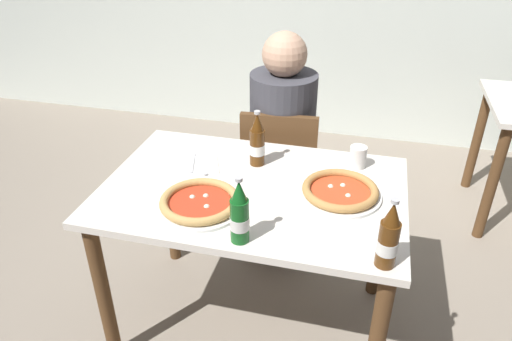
{
  "coord_description": "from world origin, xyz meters",
  "views": [
    {
      "loc": [
        0.41,
        -1.56,
        1.77
      ],
      "look_at": [
        0.0,
        0.05,
        0.8
      ],
      "focal_mm": 33.51,
      "sensor_mm": 36.0,
      "label": 1
    }
  ],
  "objects_px": {
    "pizza_margherita_near": "(200,202)",
    "beer_bottle_right": "(240,215)",
    "paper_cup": "(358,157)",
    "napkin_with_cutlery": "(197,164)",
    "chair_behind_table": "(280,171)",
    "diner_seated": "(282,149)",
    "pizza_marinara_far": "(340,191)",
    "beer_bottle_left": "(257,142)",
    "dining_table_main": "(253,211)",
    "beer_bottle_center": "(389,238)"
  },
  "relations": [
    {
      "from": "dining_table_main",
      "to": "beer_bottle_left",
      "type": "xyz_separation_m",
      "value": [
        -0.03,
        0.19,
        0.22
      ]
    },
    {
      "from": "beer_bottle_left",
      "to": "paper_cup",
      "type": "bearing_deg",
      "value": 10.86
    },
    {
      "from": "beer_bottle_right",
      "to": "chair_behind_table",
      "type": "bearing_deg",
      "value": 92.95
    },
    {
      "from": "diner_seated",
      "to": "pizza_marinara_far",
      "type": "relative_size",
      "value": 3.77
    },
    {
      "from": "beer_bottle_right",
      "to": "paper_cup",
      "type": "xyz_separation_m",
      "value": [
        0.35,
        0.61,
        -0.06
      ]
    },
    {
      "from": "dining_table_main",
      "to": "paper_cup",
      "type": "distance_m",
      "value": 0.5
    },
    {
      "from": "diner_seated",
      "to": "beer_bottle_center",
      "type": "xyz_separation_m",
      "value": [
        0.53,
        -1.0,
        0.27
      ]
    },
    {
      "from": "pizza_margherita_near",
      "to": "beer_bottle_right",
      "type": "height_order",
      "value": "beer_bottle_right"
    },
    {
      "from": "chair_behind_table",
      "to": "pizza_marinara_far",
      "type": "xyz_separation_m",
      "value": [
        0.35,
        -0.59,
        0.29
      ]
    },
    {
      "from": "chair_behind_table",
      "to": "beer_bottle_right",
      "type": "relative_size",
      "value": 3.44
    },
    {
      "from": "beer_bottle_right",
      "to": "napkin_with_cutlery",
      "type": "xyz_separation_m",
      "value": [
        -0.32,
        0.45,
        -0.1
      ]
    },
    {
      "from": "dining_table_main",
      "to": "paper_cup",
      "type": "relative_size",
      "value": 12.63
    },
    {
      "from": "paper_cup",
      "to": "beer_bottle_right",
      "type": "bearing_deg",
      "value": -119.96
    },
    {
      "from": "pizza_marinara_far",
      "to": "beer_bottle_left",
      "type": "xyz_separation_m",
      "value": [
        -0.37,
        0.17,
        0.08
      ]
    },
    {
      "from": "pizza_marinara_far",
      "to": "chair_behind_table",
      "type": "bearing_deg",
      "value": 120.8
    },
    {
      "from": "pizza_marinara_far",
      "to": "beer_bottle_left",
      "type": "height_order",
      "value": "beer_bottle_left"
    },
    {
      "from": "napkin_with_cutlery",
      "to": "paper_cup",
      "type": "xyz_separation_m",
      "value": [
        0.67,
        0.15,
        0.04
      ]
    },
    {
      "from": "beer_bottle_right",
      "to": "paper_cup",
      "type": "bearing_deg",
      "value": 60.04
    },
    {
      "from": "pizza_margherita_near",
      "to": "paper_cup",
      "type": "relative_size",
      "value": 3.44
    },
    {
      "from": "pizza_margherita_near",
      "to": "pizza_marinara_far",
      "type": "xyz_separation_m",
      "value": [
        0.5,
        0.21,
        0.0
      ]
    },
    {
      "from": "diner_seated",
      "to": "beer_bottle_left",
      "type": "xyz_separation_m",
      "value": [
        -0.02,
        -0.47,
        0.27
      ]
    },
    {
      "from": "chair_behind_table",
      "to": "beer_bottle_left",
      "type": "xyz_separation_m",
      "value": [
        -0.02,
        -0.42,
        0.37
      ]
    },
    {
      "from": "pizza_marinara_far",
      "to": "beer_bottle_left",
      "type": "relative_size",
      "value": 1.3
    },
    {
      "from": "chair_behind_table",
      "to": "pizza_margherita_near",
      "type": "distance_m",
      "value": 0.86
    },
    {
      "from": "pizza_marinara_far",
      "to": "paper_cup",
      "type": "xyz_separation_m",
      "value": [
        0.05,
        0.25,
        0.03
      ]
    },
    {
      "from": "beer_bottle_right",
      "to": "pizza_margherita_near",
      "type": "bearing_deg",
      "value": 142.69
    },
    {
      "from": "chair_behind_table",
      "to": "diner_seated",
      "type": "height_order",
      "value": "diner_seated"
    },
    {
      "from": "chair_behind_table",
      "to": "napkin_with_cutlery",
      "type": "bearing_deg",
      "value": 56.18
    },
    {
      "from": "pizza_margherita_near",
      "to": "paper_cup",
      "type": "bearing_deg",
      "value": 39.69
    },
    {
      "from": "chair_behind_table",
      "to": "beer_bottle_left",
      "type": "distance_m",
      "value": 0.56
    },
    {
      "from": "pizza_margherita_near",
      "to": "pizza_marinara_far",
      "type": "relative_size",
      "value": 1.02
    },
    {
      "from": "beer_bottle_left",
      "to": "napkin_with_cutlery",
      "type": "relative_size",
      "value": 1.05
    },
    {
      "from": "paper_cup",
      "to": "napkin_with_cutlery",
      "type": "bearing_deg",
      "value": -167.04
    },
    {
      "from": "dining_table_main",
      "to": "paper_cup",
      "type": "bearing_deg",
      "value": 34.92
    },
    {
      "from": "paper_cup",
      "to": "chair_behind_table",
      "type": "bearing_deg",
      "value": 139.73
    },
    {
      "from": "pizza_marinara_far",
      "to": "napkin_with_cutlery",
      "type": "xyz_separation_m",
      "value": [
        -0.62,
        0.09,
        -0.02
      ]
    },
    {
      "from": "chair_behind_table",
      "to": "pizza_marinara_far",
      "type": "relative_size",
      "value": 2.65
    },
    {
      "from": "diner_seated",
      "to": "pizza_margherita_near",
      "type": "height_order",
      "value": "diner_seated"
    },
    {
      "from": "chair_behind_table",
      "to": "pizza_margherita_near",
      "type": "bearing_deg",
      "value": 74.55
    },
    {
      "from": "chair_behind_table",
      "to": "paper_cup",
      "type": "xyz_separation_m",
      "value": [
        0.4,
        -0.34,
        0.32
      ]
    },
    {
      "from": "dining_table_main",
      "to": "beer_bottle_center",
      "type": "xyz_separation_m",
      "value": [
        0.52,
        -0.34,
        0.22
      ]
    },
    {
      "from": "diner_seated",
      "to": "dining_table_main",
      "type": "bearing_deg",
      "value": -88.88
    },
    {
      "from": "beer_bottle_right",
      "to": "napkin_with_cutlery",
      "type": "bearing_deg",
      "value": 125.52
    },
    {
      "from": "pizza_margherita_near",
      "to": "pizza_marinara_far",
      "type": "bearing_deg",
      "value": 22.36
    },
    {
      "from": "beer_bottle_right",
      "to": "pizza_marinara_far",
      "type": "bearing_deg",
      "value": 49.86
    },
    {
      "from": "pizza_margherita_near",
      "to": "beer_bottle_right",
      "type": "relative_size",
      "value": 1.32
    },
    {
      "from": "beer_bottle_right",
      "to": "diner_seated",
      "type": "bearing_deg",
      "value": 93.14
    },
    {
      "from": "pizza_margherita_near",
      "to": "beer_bottle_left",
      "type": "bearing_deg",
      "value": 71.34
    },
    {
      "from": "diner_seated",
      "to": "pizza_margherita_near",
      "type": "xyz_separation_m",
      "value": [
        -0.14,
        -0.84,
        0.19
      ]
    },
    {
      "from": "pizza_margherita_near",
      "to": "beer_bottle_center",
      "type": "height_order",
      "value": "beer_bottle_center"
    }
  ]
}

